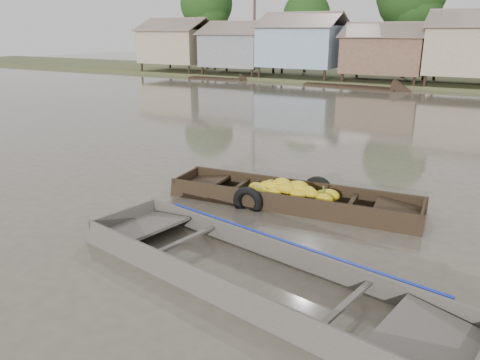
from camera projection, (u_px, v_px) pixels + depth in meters
The scene contains 3 objects.
ground at pixel (242, 235), 9.64m from camera, with size 120.00×120.00×0.00m, color #534C40.
banana_boat at pixel (289, 197), 11.29m from camera, with size 6.13×1.90×0.83m.
viewer_boat at pixel (256, 280), 7.80m from camera, with size 7.35×3.19×0.57m.
Camera 1 is at (4.24, -7.74, 4.04)m, focal length 35.00 mm.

